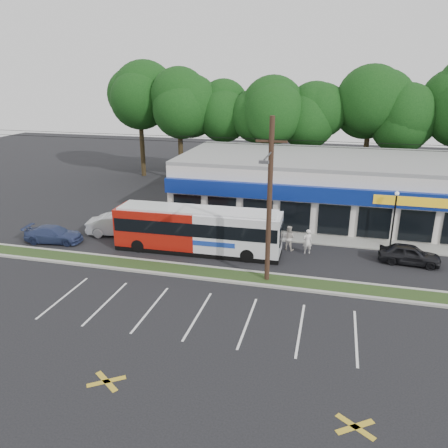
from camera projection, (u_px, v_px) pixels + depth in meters
ground at (216, 282)px, 26.90m from camera, size 120.00×120.00×0.00m
grass_strip at (220, 274)px, 27.80m from camera, size 40.00×1.60×0.12m
curb_south at (217, 280)px, 27.01m from camera, size 40.00×0.25×0.14m
curb_north at (223, 269)px, 28.57m from camera, size 40.00×0.25×0.14m
sidewalk at (308, 238)px, 33.96m from camera, size 32.00×2.20×0.10m
strip_mall at (321, 185)px, 39.33m from camera, size 25.00×12.55×5.30m
utility_pole at (267, 197)px, 25.32m from camera, size 50.00×2.77×10.00m
lamp_post at (394, 213)px, 31.52m from camera, size 0.30×0.30×4.25m
tree_line at (315, 111)px, 47.04m from camera, size 46.76×6.76×11.83m
metrobus at (198, 229)px, 31.07m from camera, size 11.98×2.80×3.20m
car_dark at (409, 254)px, 29.34m from camera, size 4.09×1.94×1.35m
car_silver at (119, 225)px, 34.55m from camera, size 5.28×2.75×1.65m
car_blue at (54, 234)px, 33.11m from camera, size 4.56×2.32×1.27m
pedestrian_a at (307, 242)px, 30.91m from camera, size 0.78×0.66×1.83m
pedestrian_b at (289, 238)px, 31.59m from camera, size 1.04×0.91×1.84m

